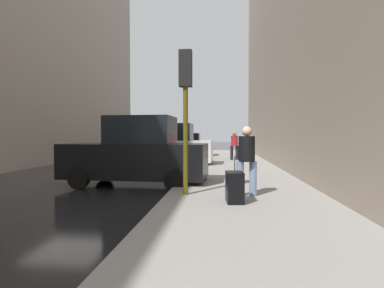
{
  "coord_description": "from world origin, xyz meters",
  "views": [
    {
      "loc": [
        5.41,
        -10.07,
        1.64
      ],
      "look_at": [
        3.66,
        7.28,
        1.13
      ],
      "focal_mm": 28.0,
      "sensor_mm": 36.0,
      "label": 1
    }
  ],
  "objects_px": {
    "parked_black_suv": "(137,154)",
    "pedestrian_in_jeans": "(247,157)",
    "parked_white_van": "(169,147)",
    "fire_hydrant": "(203,158)",
    "pedestrian_in_red_jacket": "(234,144)",
    "rolling_suitcase": "(235,187)",
    "duffel_bag": "(202,175)",
    "parked_gray_coupe": "(185,146)",
    "traffic_light": "(186,90)"
  },
  "relations": [
    {
      "from": "pedestrian_in_jeans",
      "to": "pedestrian_in_red_jacket",
      "type": "relative_size",
      "value": 1.0
    },
    {
      "from": "parked_black_suv",
      "to": "parked_gray_coupe",
      "type": "height_order",
      "value": "parked_black_suv"
    },
    {
      "from": "pedestrian_in_jeans",
      "to": "rolling_suitcase",
      "type": "relative_size",
      "value": 1.64
    },
    {
      "from": "parked_black_suv",
      "to": "parked_gray_coupe",
      "type": "distance_m",
      "value": 12.6
    },
    {
      "from": "traffic_light",
      "to": "pedestrian_in_jeans",
      "type": "xyz_separation_m",
      "value": [
        1.51,
        -0.02,
        -1.65
      ]
    },
    {
      "from": "fire_hydrant",
      "to": "traffic_light",
      "type": "bearing_deg",
      "value": -89.61
    },
    {
      "from": "pedestrian_in_jeans",
      "to": "duffel_bag",
      "type": "distance_m",
      "value": 3.02
    },
    {
      "from": "pedestrian_in_jeans",
      "to": "parked_gray_coupe",
      "type": "bearing_deg",
      "value": 102.89
    },
    {
      "from": "parked_black_suv",
      "to": "fire_hydrant",
      "type": "relative_size",
      "value": 6.63
    },
    {
      "from": "pedestrian_in_jeans",
      "to": "rolling_suitcase",
      "type": "xyz_separation_m",
      "value": [
        -0.32,
        -0.75,
        -0.61
      ]
    },
    {
      "from": "traffic_light",
      "to": "parked_black_suv",
      "type": "bearing_deg",
      "value": 131.6
    },
    {
      "from": "parked_gray_coupe",
      "to": "rolling_suitcase",
      "type": "bearing_deg",
      "value": -78.86
    },
    {
      "from": "traffic_light",
      "to": "pedestrian_in_red_jacket",
      "type": "xyz_separation_m",
      "value": [
        1.65,
        10.83,
        -1.65
      ]
    },
    {
      "from": "parked_white_van",
      "to": "rolling_suitcase",
      "type": "bearing_deg",
      "value": -71.06
    },
    {
      "from": "parked_gray_coupe",
      "to": "fire_hydrant",
      "type": "bearing_deg",
      "value": -76.12
    },
    {
      "from": "traffic_light",
      "to": "rolling_suitcase",
      "type": "distance_m",
      "value": 2.68
    },
    {
      "from": "pedestrian_in_red_jacket",
      "to": "duffel_bag",
      "type": "height_order",
      "value": "pedestrian_in_red_jacket"
    },
    {
      "from": "parked_gray_coupe",
      "to": "duffel_bag",
      "type": "relative_size",
      "value": 9.56
    },
    {
      "from": "pedestrian_in_red_jacket",
      "to": "traffic_light",
      "type": "bearing_deg",
      "value": -98.69
    },
    {
      "from": "parked_white_van",
      "to": "pedestrian_in_red_jacket",
      "type": "relative_size",
      "value": 2.72
    },
    {
      "from": "parked_black_suv",
      "to": "duffel_bag",
      "type": "xyz_separation_m",
      "value": [
        2.08,
        0.49,
        -0.74
      ]
    },
    {
      "from": "parked_black_suv",
      "to": "pedestrian_in_red_jacket",
      "type": "height_order",
      "value": "parked_black_suv"
    },
    {
      "from": "fire_hydrant",
      "to": "duffel_bag",
      "type": "distance_m",
      "value": 4.82
    },
    {
      "from": "rolling_suitcase",
      "to": "duffel_bag",
      "type": "xyz_separation_m",
      "value": [
        -0.96,
        3.35,
        -0.2
      ]
    },
    {
      "from": "parked_black_suv",
      "to": "parked_gray_coupe",
      "type": "xyz_separation_m",
      "value": [
        0.0,
        12.6,
        -0.18
      ]
    },
    {
      "from": "pedestrian_in_jeans",
      "to": "fire_hydrant",
      "type": "bearing_deg",
      "value": 101.9
    },
    {
      "from": "parked_black_suv",
      "to": "parked_white_van",
      "type": "distance_m",
      "value": 6.01
    },
    {
      "from": "parked_gray_coupe",
      "to": "fire_hydrant",
      "type": "distance_m",
      "value": 7.53
    },
    {
      "from": "pedestrian_in_red_jacket",
      "to": "rolling_suitcase",
      "type": "distance_m",
      "value": 11.62
    },
    {
      "from": "parked_gray_coupe",
      "to": "duffel_bag",
      "type": "height_order",
      "value": "parked_gray_coupe"
    },
    {
      "from": "parked_white_van",
      "to": "rolling_suitcase",
      "type": "height_order",
      "value": "parked_white_van"
    },
    {
      "from": "parked_black_suv",
      "to": "traffic_light",
      "type": "height_order",
      "value": "traffic_light"
    },
    {
      "from": "parked_black_suv",
      "to": "pedestrian_in_red_jacket",
      "type": "xyz_separation_m",
      "value": [
        3.51,
        8.74,
        0.07
      ]
    },
    {
      "from": "parked_black_suv",
      "to": "parked_gray_coupe",
      "type": "bearing_deg",
      "value": 90.0
    },
    {
      "from": "pedestrian_in_jeans",
      "to": "pedestrian_in_red_jacket",
      "type": "distance_m",
      "value": 10.85
    },
    {
      "from": "parked_black_suv",
      "to": "duffel_bag",
      "type": "bearing_deg",
      "value": 13.31
    },
    {
      "from": "parked_black_suv",
      "to": "pedestrian_in_jeans",
      "type": "xyz_separation_m",
      "value": [
        3.37,
        -2.11,
        0.07
      ]
    },
    {
      "from": "parked_gray_coupe",
      "to": "rolling_suitcase",
      "type": "xyz_separation_m",
      "value": [
        3.04,
        -15.46,
        -0.36
      ]
    },
    {
      "from": "parked_gray_coupe",
      "to": "traffic_light",
      "type": "height_order",
      "value": "traffic_light"
    },
    {
      "from": "parked_white_van",
      "to": "duffel_bag",
      "type": "relative_size",
      "value": 10.57
    },
    {
      "from": "parked_black_suv",
      "to": "pedestrian_in_jeans",
      "type": "relative_size",
      "value": 2.73
    },
    {
      "from": "parked_gray_coupe",
      "to": "fire_hydrant",
      "type": "relative_size",
      "value": 5.98
    },
    {
      "from": "parked_gray_coupe",
      "to": "parked_black_suv",
      "type": "bearing_deg",
      "value": -90.0
    },
    {
      "from": "rolling_suitcase",
      "to": "duffel_bag",
      "type": "bearing_deg",
      "value": 106.02
    },
    {
      "from": "pedestrian_in_red_jacket",
      "to": "parked_black_suv",
      "type": "bearing_deg",
      "value": -111.88
    },
    {
      "from": "parked_white_van",
      "to": "fire_hydrant",
      "type": "relative_size",
      "value": 6.61
    },
    {
      "from": "pedestrian_in_jeans",
      "to": "duffel_bag",
      "type": "relative_size",
      "value": 3.89
    },
    {
      "from": "parked_white_van",
      "to": "pedestrian_in_red_jacket",
      "type": "height_order",
      "value": "parked_white_van"
    },
    {
      "from": "fire_hydrant",
      "to": "duffel_bag",
      "type": "height_order",
      "value": "fire_hydrant"
    },
    {
      "from": "fire_hydrant",
      "to": "pedestrian_in_red_jacket",
      "type": "xyz_separation_m",
      "value": [
        1.7,
        3.44,
        0.61
      ]
    }
  ]
}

